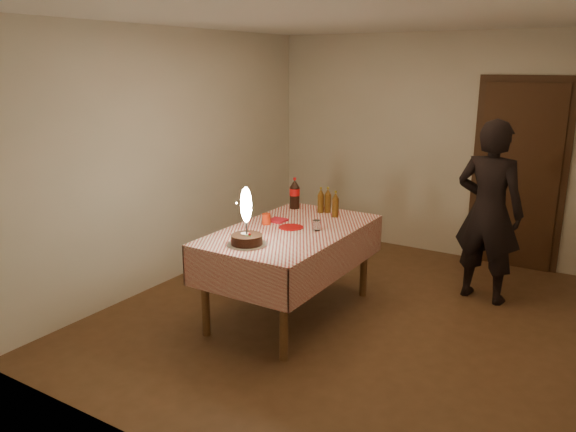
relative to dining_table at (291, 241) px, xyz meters
The scene contains 13 objects.
ground 0.87m from the dining_table, 26.17° to the left, with size 4.00×4.50×0.01m, color brown.
room_shell 1.10m from the dining_table, 31.51° to the left, with size 4.04×4.54×2.62m.
dining_table is the anchor object (origin of this frame).
birthday_cake 0.62m from the dining_table, 97.09° to the right, with size 0.32×0.32×0.48m.
red_plate 0.12m from the dining_table, 121.37° to the left, with size 0.22×0.22×0.01m, color #AC0B0C.
red_cup 0.31m from the dining_table, behind, with size 0.08×0.08×0.10m, color red.
clear_cup 0.28m from the dining_table, 22.09° to the left, with size 0.07×0.07×0.09m, color silver.
napkin_stack 0.30m from the dining_table, 148.21° to the left, with size 0.15×0.15×0.02m, color #B61422.
cola_bottle 0.78m from the dining_table, 118.68° to the left, with size 0.10×0.10×0.32m.
amber_bottle_left 0.69m from the dining_table, 94.72° to the left, with size 0.06×0.06×0.25m.
amber_bottle_right 0.63m from the dining_table, 75.72° to the left, with size 0.06×0.06×0.25m.
amber_bottle_mid 0.72m from the dining_table, 89.68° to the left, with size 0.06×0.06×0.25m.
photographer 1.92m from the dining_table, 42.79° to the left, with size 0.69×0.50×1.76m.
Camera 1 is at (2.05, -4.30, 2.24)m, focal length 35.00 mm.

